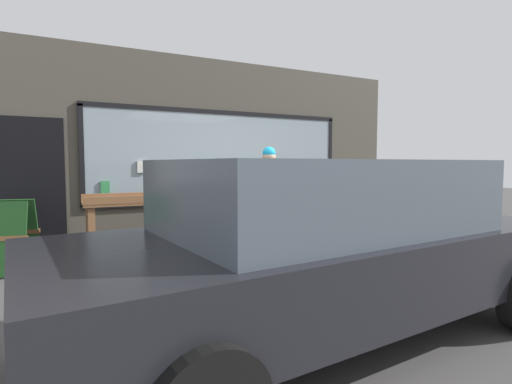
{
  "coord_description": "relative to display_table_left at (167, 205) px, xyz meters",
  "views": [
    {
      "loc": [
        -2.96,
        -4.82,
        1.39
      ],
      "look_at": [
        0.03,
        0.92,
        0.92
      ],
      "focal_mm": 28.0,
      "sensor_mm": 36.0,
      "label": 1
    }
  ],
  "objects": [
    {
      "name": "ground_plane",
      "position": [
        1.37,
        -1.12,
        -0.75
      ],
      "size": [
        40.0,
        40.0,
        0.0
      ],
      "primitive_type": "plane",
      "color": "#474444"
    },
    {
      "name": "shopfront_facade",
      "position": [
        1.34,
        1.27,
        0.9
      ],
      "size": [
        8.0,
        0.29,
        3.34
      ],
      "color": "#4C473D",
      "rests_on": "ground_plane"
    },
    {
      "name": "display_table_left",
      "position": [
        0.0,
        0.0,
        0.0
      ],
      "size": [
        2.38,
        0.72,
        0.94
      ],
      "color": "brown",
      "rests_on": "ground_plane"
    },
    {
      "name": "display_table_right",
      "position": [
        2.76,
        0.0,
        -0.03
      ],
      "size": [
        2.38,
        0.76,
        0.9
      ],
      "color": "brown",
      "rests_on": "ground_plane"
    },
    {
      "name": "person_browsing",
      "position": [
        1.49,
        -0.48,
        0.21
      ],
      "size": [
        0.25,
        0.65,
        1.64
      ],
      "rotation": [
        0.0,
        0.0,
        1.51
      ],
      "color": "#2D334C",
      "rests_on": "ground_plane"
    },
    {
      "name": "small_dog",
      "position": [
        1.95,
        -0.61,
        -0.48
      ],
      "size": [
        0.38,
        0.51,
        0.42
      ],
      "rotation": [
        0.0,
        0.0,
        1.09
      ],
      "color": "black",
      "rests_on": "ground_plane"
    },
    {
      "name": "sandwich_board_sign",
      "position": [
        -2.03,
        0.01,
        -0.29
      ],
      "size": [
        0.67,
        0.91,
        0.9
      ],
      "rotation": [
        0.0,
        0.0,
        -0.24
      ],
      "color": "#193F19",
      "rests_on": "ground_plane"
    },
    {
      "name": "parked_car",
      "position": [
        0.37,
        -3.35,
        -0.01
      ],
      "size": [
        4.48,
        2.21,
        1.41
      ],
      "rotation": [
        0.0,
        0.0,
        0.08
      ],
      "color": "black",
      "rests_on": "ground_plane"
    }
  ]
}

